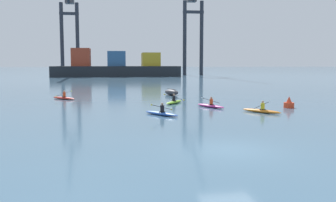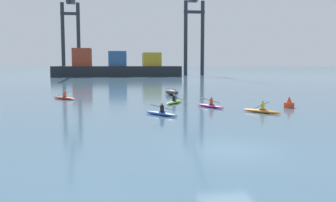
% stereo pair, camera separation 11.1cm
% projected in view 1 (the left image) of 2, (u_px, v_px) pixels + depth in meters
% --- Properties ---
extents(ground_plane, '(800.00, 800.00, 0.00)m').
position_uv_depth(ground_plane, '(230.00, 150.00, 16.57)').
color(ground_plane, '#476B84').
extents(container_barge, '(37.21, 9.77, 8.25)m').
position_uv_depth(container_barge, '(116.00, 67.00, 110.16)').
color(container_barge, '#1E2328').
rests_on(container_barge, ground).
extents(gantry_crane_west, '(6.21, 17.82, 34.44)m').
position_uv_depth(gantry_crane_west, '(69.00, 25.00, 120.79)').
color(gantry_crane_west, '#232833').
rests_on(gantry_crane_west, ground).
extents(gantry_crane_west_mid, '(6.80, 22.01, 32.79)m').
position_uv_depth(gantry_crane_west_mid, '(194.00, 23.00, 119.27)').
color(gantry_crane_west_mid, '#232833').
rests_on(gantry_crane_west_mid, ground).
extents(capsized_dinghy, '(1.98, 2.82, 0.76)m').
position_uv_depth(capsized_dinghy, '(171.00, 92.00, 45.17)').
color(capsized_dinghy, '#38383D').
rests_on(capsized_dinghy, ground).
extents(channel_buoy, '(0.90, 0.90, 1.00)m').
position_uv_depth(channel_buoy, '(289.00, 104.00, 32.34)').
color(channel_buoy, red).
rests_on(channel_buoy, ground).
extents(kayak_lime, '(2.39, 3.16, 0.95)m').
position_uv_depth(kayak_lime, '(174.00, 102.00, 35.82)').
color(kayak_lime, '#7ABC2D').
rests_on(kayak_lime, ground).
extents(kayak_magenta, '(2.07, 3.31, 0.97)m').
position_uv_depth(kayak_magenta, '(211.00, 105.00, 32.60)').
color(kayak_magenta, '#C13384').
rests_on(kayak_magenta, ground).
extents(kayak_red, '(2.88, 2.78, 0.95)m').
position_uv_depth(kayak_red, '(64.00, 98.00, 39.99)').
color(kayak_red, red).
rests_on(kayak_red, ground).
extents(kayak_blue, '(2.50, 3.09, 0.95)m').
position_uv_depth(kayak_blue, '(161.00, 113.00, 27.62)').
color(kayak_blue, '#2856B2').
rests_on(kayak_blue, ground).
extents(kayak_orange, '(2.50, 3.10, 0.95)m').
position_uv_depth(kayak_orange, '(262.00, 110.00, 29.13)').
color(kayak_orange, orange).
rests_on(kayak_orange, ground).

